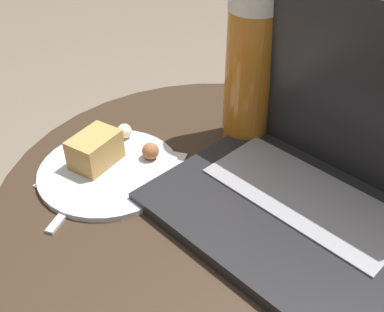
# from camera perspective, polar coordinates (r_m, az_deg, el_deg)

# --- Properties ---
(table) EXTENTS (0.66, 0.66, 0.56)m
(table) POSITION_cam_1_polar(r_m,az_deg,el_deg) (0.76, 3.68, -12.15)
(table) COLOR #9E9EA3
(table) RESTS_ON ground_plane
(napkin) EXTENTS (0.24, 0.20, 0.00)m
(napkin) POSITION_cam_1_polar(r_m,az_deg,el_deg) (0.70, -9.89, -1.77)
(napkin) COLOR silver
(napkin) RESTS_ON table
(laptop) EXTENTS (0.38, 0.30, 0.28)m
(laptop) POSITION_cam_1_polar(r_m,az_deg,el_deg) (0.62, 14.62, -2.26)
(laptop) COLOR #232326
(laptop) RESTS_ON table
(beer_glass) EXTENTS (0.08, 0.08, 0.26)m
(beer_glass) POSITION_cam_1_polar(r_m,az_deg,el_deg) (0.71, 7.34, 11.08)
(beer_glass) COLOR #C6701E
(beer_glass) RESTS_ON table
(snack_plate) EXTENTS (0.21, 0.21, 0.06)m
(snack_plate) POSITION_cam_1_polar(r_m,az_deg,el_deg) (0.70, -10.79, -0.86)
(snack_plate) COLOR silver
(snack_plate) RESTS_ON table
(fork) EXTENTS (0.08, 0.17, 0.00)m
(fork) POSITION_cam_1_polar(r_m,az_deg,el_deg) (0.68, -13.10, -3.49)
(fork) COLOR silver
(fork) RESTS_ON table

